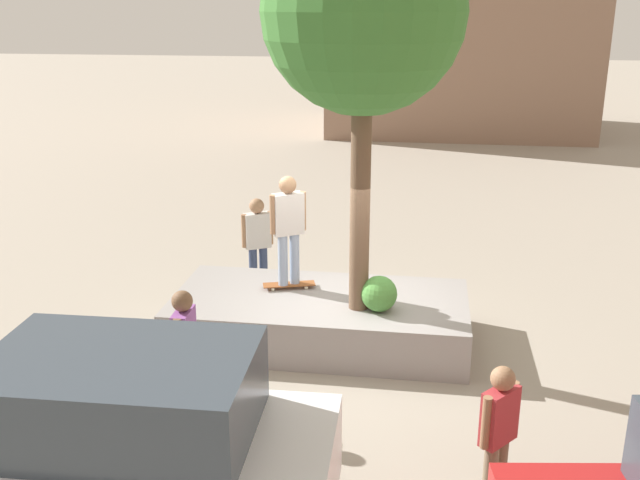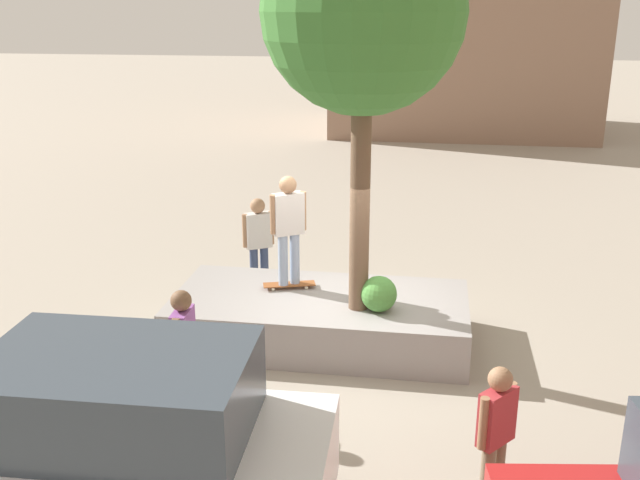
# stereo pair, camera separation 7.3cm
# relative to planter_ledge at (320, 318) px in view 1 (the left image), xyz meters

# --- Properties ---
(ground_plane) EXTENTS (120.00, 120.00, 0.00)m
(ground_plane) POSITION_rel_planter_ledge_xyz_m (-0.47, 0.31, -0.35)
(ground_plane) COLOR #9E9384
(planter_ledge) EXTENTS (4.40, 2.13, 0.71)m
(planter_ledge) POSITION_rel_planter_ledge_xyz_m (0.00, 0.00, 0.00)
(planter_ledge) COLOR gray
(planter_ledge) RESTS_ON ground
(plaza_tree) EXTENTS (2.66, 2.66, 5.43)m
(plaza_tree) POSITION_rel_planter_ledge_xyz_m (-0.61, 0.30, 4.42)
(plaza_tree) COLOR brown
(plaza_tree) RESTS_ON planter_ledge
(boxwood_shrub) EXTENTS (0.52, 0.52, 0.52)m
(boxwood_shrub) POSITION_rel_planter_ledge_xyz_m (-0.91, 0.37, 0.61)
(boxwood_shrub) COLOR #4C8C3D
(boxwood_shrub) RESTS_ON planter_ledge
(skateboard) EXTENTS (0.83, 0.43, 0.07)m
(skateboard) POSITION_rel_planter_ledge_xyz_m (0.52, -0.28, 0.41)
(skateboard) COLOR brown
(skateboard) RESTS_ON planter_ledge
(skateboarder) EXTENTS (0.50, 0.41, 1.70)m
(skateboarder) POSITION_rel_planter_ledge_xyz_m (0.52, -0.28, 1.41)
(skateboarder) COLOR #8C9EB7
(skateboarder) RESTS_ON skateboard
(police_car) EXTENTS (4.28, 2.09, 1.97)m
(police_car) POSITION_rel_planter_ledge_xyz_m (1.26, 4.57, 0.65)
(police_car) COLOR white
(police_car) RESTS_ON ground
(pedestrian_crossing) EXTENTS (0.41, 0.44, 1.58)m
(pedestrian_crossing) POSITION_rel_planter_ledge_xyz_m (-2.32, 3.53, 0.56)
(pedestrian_crossing) COLOR #847056
(pedestrian_crossing) RESTS_ON ground
(passerby_with_bag) EXTENTS (0.26, 0.56, 1.66)m
(passerby_with_bag) POSITION_rel_planter_ledge_xyz_m (1.32, 2.32, 0.60)
(passerby_with_bag) COLOR black
(passerby_with_bag) RESTS_ON ground
(bystander_watching) EXTENTS (0.51, 0.40, 1.69)m
(bystander_watching) POSITION_rel_planter_ledge_xyz_m (1.39, -1.86, 0.62)
(bystander_watching) COLOR navy
(bystander_watching) RESTS_ON ground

